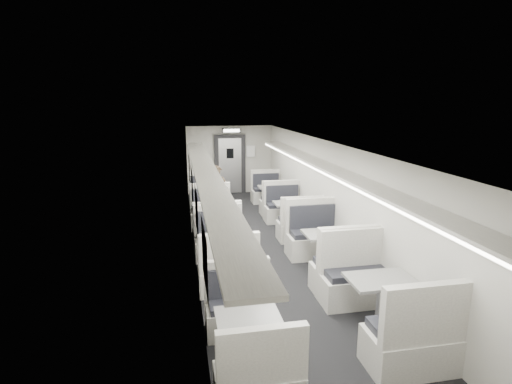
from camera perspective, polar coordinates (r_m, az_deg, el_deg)
name	(u,v)px	position (r m, az deg, el deg)	size (l,w,h in m)	color
room	(266,201)	(8.44, 1.38, -1.29)	(3.24, 12.24, 2.64)	black
booth_left_a	(207,201)	(11.94, -7.00, -1.25)	(1.00, 2.02, 1.08)	#ADA9A2
booth_left_b	(214,222)	(9.79, -6.06, -4.29)	(1.06, 2.16, 1.15)	#ADA9A2
booth_left_c	(223,254)	(7.83, -4.70, -8.85)	(1.04, 2.10, 1.12)	#ADA9A2
booth_left_d	(248,338)	(5.38, -1.20, -20.11)	(0.96, 1.95, 1.04)	#ADA9A2
booth_right_a	(272,197)	(12.37, 2.23, -0.69)	(0.97, 1.97, 1.06)	#ADA9A2
booth_right_b	(291,216)	(10.34, 4.97, -3.40)	(1.03, 2.08, 1.11)	#ADA9A2
booth_right_c	(328,252)	(7.94, 10.24, -8.42)	(1.13, 2.30, 1.23)	#ADA9A2
booth_right_d	(380,304)	(6.24, 17.25, -15.01)	(1.15, 2.33, 1.25)	#ADA9A2
passenger	(218,194)	(10.87, -5.50, -0.31)	(0.57, 0.38, 1.58)	black
window_a	(189,169)	(11.56, -9.49, 3.21)	(0.02, 1.18, 0.84)	black
window_b	(192,185)	(9.40, -9.10, 0.96)	(0.02, 1.18, 0.84)	black
window_c	(197,210)	(7.26, -8.47, -2.61)	(0.02, 1.18, 0.84)	black
window_d	(205,256)	(5.18, -7.32, -9.10)	(0.02, 1.18, 0.84)	black
luggage_rack_left	(207,172)	(7.83, -7.07, 2.83)	(0.46, 10.40, 0.09)	#ADA9A2
luggage_rack_right	(328,168)	(8.37, 10.22, 3.38)	(0.46, 10.40, 0.09)	#ADA9A2
vestibule_door	(230,165)	(14.21, -3.73, 3.92)	(1.10, 0.13, 2.10)	black
exit_sign	(231,130)	(13.58, -3.54, 8.77)	(0.62, 0.12, 0.16)	black
wall_notice	(251,151)	(14.25, -0.74, 5.84)	(0.32, 0.02, 0.40)	white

